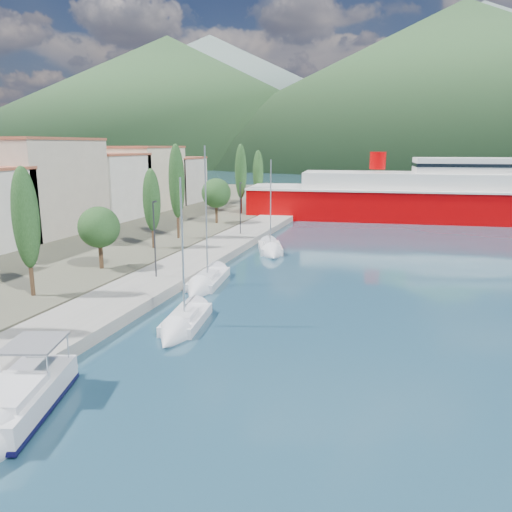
% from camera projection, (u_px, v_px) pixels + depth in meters
% --- Properties ---
extents(ground, '(1400.00, 1400.00, 0.00)m').
position_uv_depth(ground, '(372.00, 187.00, 134.66)').
color(ground, navy).
extents(quay, '(5.00, 88.00, 0.80)m').
position_uv_depth(quay, '(205.00, 256.00, 49.52)').
color(quay, gray).
rests_on(quay, ground).
extents(town_buildings, '(9.20, 69.20, 11.30)m').
position_uv_depth(town_buildings, '(74.00, 189.00, 65.21)').
color(town_buildings, beige).
rests_on(town_buildings, land_strip).
extents(tree_row, '(3.98, 64.43, 10.64)m').
position_uv_depth(tree_row, '(177.00, 194.00, 56.07)').
color(tree_row, '#47301E').
rests_on(tree_row, land_strip).
extents(lamp_posts, '(0.15, 46.05, 6.06)m').
position_uv_depth(lamp_posts, '(147.00, 239.00, 38.18)').
color(lamp_posts, '#2D2D33').
rests_on(lamp_posts, quay).
extents(motor_cruiser, '(5.05, 9.22, 3.27)m').
position_uv_depth(motor_cruiser, '(3.00, 422.00, 19.51)').
color(motor_cruiser, black).
rests_on(motor_cruiser, ground).
extents(sailboat_near, '(3.07, 7.25, 10.10)m').
position_uv_depth(sailboat_near, '(178.00, 329.00, 30.01)').
color(sailboat_near, silver).
rests_on(sailboat_near, ground).
extents(sailboat_mid, '(3.20, 8.51, 11.96)m').
position_uv_depth(sailboat_mid, '(202.00, 286.00, 39.13)').
color(sailboat_mid, silver).
rests_on(sailboat_mid, ground).
extents(sailboat_far, '(4.64, 7.55, 10.58)m').
position_uv_depth(sailboat_far, '(271.00, 252.00, 51.76)').
color(sailboat_far, silver).
rests_on(sailboat_far, ground).
extents(ferry, '(54.70, 17.00, 10.68)m').
position_uv_depth(ferry, '(427.00, 198.00, 75.56)').
color(ferry, '#B60002').
rests_on(ferry, ground).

